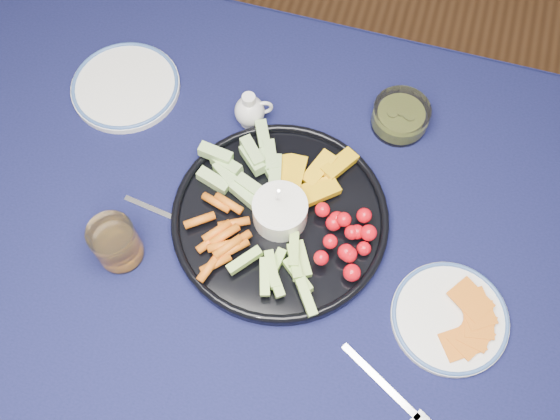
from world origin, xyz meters
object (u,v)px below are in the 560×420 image
(dining_table, at_px, (262,268))
(cheese_plate, at_px, (450,317))
(juice_tumbler, at_px, (117,244))
(creamer_pitcher, at_px, (250,111))
(pickle_bowl, at_px, (400,117))
(crudite_platter, at_px, (279,215))
(side_plate_extra, at_px, (126,86))

(dining_table, distance_m, cheese_plate, 0.35)
(dining_table, relative_size, juice_tumbler, 17.98)
(creamer_pitcher, height_order, pickle_bowl, creamer_pitcher)
(crudite_platter, bearing_deg, creamer_pitcher, 120.94)
(cheese_plate, relative_size, side_plate_extra, 0.91)
(pickle_bowl, distance_m, juice_tumbler, 0.57)
(dining_table, relative_size, pickle_bowl, 15.51)
(creamer_pitcher, relative_size, side_plate_extra, 0.37)
(juice_tumbler, bearing_deg, cheese_plate, 4.69)
(crudite_platter, relative_size, cheese_plate, 1.97)
(crudite_platter, distance_m, creamer_pitcher, 0.22)
(juice_tumbler, height_order, side_plate_extra, juice_tumbler)
(pickle_bowl, height_order, side_plate_extra, pickle_bowl)
(cheese_plate, bearing_deg, side_plate_extra, 157.94)
(cheese_plate, height_order, side_plate_extra, cheese_plate)
(dining_table, relative_size, side_plate_extra, 7.84)
(cheese_plate, distance_m, side_plate_extra, 0.75)
(side_plate_extra, bearing_deg, pickle_bowl, 7.78)
(pickle_bowl, bearing_deg, side_plate_extra, -172.22)
(side_plate_extra, bearing_deg, creamer_pitcher, -0.51)
(dining_table, bearing_deg, crudite_platter, 78.10)
(dining_table, height_order, creamer_pitcher, creamer_pitcher)
(crudite_platter, height_order, juice_tumbler, crudite_platter)
(cheese_plate, bearing_deg, crudite_platter, 164.09)
(dining_table, height_order, side_plate_extra, side_plate_extra)
(crudite_platter, height_order, side_plate_extra, crudite_platter)
(creamer_pitcher, relative_size, pickle_bowl, 0.74)
(pickle_bowl, distance_m, side_plate_extra, 0.54)
(creamer_pitcher, height_order, juice_tumbler, juice_tumbler)
(dining_table, relative_size, cheese_plate, 8.62)
(dining_table, distance_m, juice_tumbler, 0.27)
(dining_table, distance_m, pickle_bowl, 0.38)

